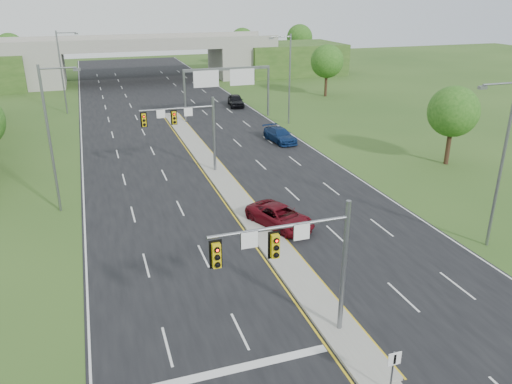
{
  "coord_description": "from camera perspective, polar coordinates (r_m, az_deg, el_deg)",
  "views": [
    {
      "loc": [
        -10.42,
        -18.04,
        15.59
      ],
      "look_at": [
        -0.4,
        11.77,
        3.0
      ],
      "focal_mm": 35.0,
      "sensor_mm": 36.0,
      "label": 1
    }
  ],
  "objects": [
    {
      "name": "sign_gantry",
      "position": [
        66.06,
        -3.42,
        12.77
      ],
      "size": [
        11.58,
        0.44,
        6.67
      ],
      "color": "slate",
      "rests_on": "ground"
    },
    {
      "name": "signal_mast_far",
      "position": [
        45.07,
        -7.67,
        7.68
      ],
      "size": [
        6.62,
        0.6,
        7.0
      ],
      "color": "slate",
      "rests_on": "ground"
    },
    {
      "name": "ground",
      "position": [
        26.02,
        9.47,
        -15.34
      ],
      "size": [
        240.0,
        240.0,
        0.0
      ],
      "primitive_type": "plane",
      "color": "#2D4E1C",
      "rests_on": "ground"
    },
    {
      "name": "car_far_b",
      "position": [
        56.18,
        2.76,
        6.52
      ],
      "size": [
        2.81,
        5.51,
        1.53
      ],
      "primitive_type": "imported",
      "rotation": [
        0.0,
        0.0,
        0.13
      ],
      "color": "#0D2451",
      "rests_on": "road"
    },
    {
      "name": "lightpole_l_far",
      "position": [
        73.71,
        -21.22,
        13.01
      ],
      "size": [
        2.85,
        0.25,
        11.0
      ],
      "color": "slate",
      "rests_on": "ground"
    },
    {
      "name": "tree_r_near",
      "position": [
        51.06,
        21.63,
        8.53
      ],
      "size": [
        4.8,
        4.8,
        7.6
      ],
      "color": "#382316",
      "rests_on": "ground"
    },
    {
      "name": "lightpole_r_far",
      "position": [
        63.42,
        3.7,
        13.17
      ],
      "size": [
        2.85,
        0.25,
        11.0
      ],
      "color": "slate",
      "rests_on": "ground"
    },
    {
      "name": "lightpole_r_near",
      "position": [
        34.4,
        26.16,
        3.53
      ],
      "size": [
        2.85,
        0.25,
        11.0
      ],
      "color": "slate",
      "rests_on": "ground"
    },
    {
      "name": "tree_r_mid",
      "position": [
        82.24,
        8.13,
        14.57
      ],
      "size": [
        5.2,
        5.2,
        8.12
      ],
      "color": "#382316",
      "rests_on": "ground"
    },
    {
      "name": "signal_mast_near",
      "position": [
        22.53,
        5.15,
        -7.12
      ],
      "size": [
        6.62,
        0.6,
        7.0
      ],
      "color": "slate",
      "rests_on": "ground"
    },
    {
      "name": "tree_back_b",
      "position": [
        113.31,
        -26.29,
        14.57
      ],
      "size": [
        5.6,
        5.6,
        8.32
      ],
      "color": "#382316",
      "rests_on": "ground"
    },
    {
      "name": "tree_back_c",
      "position": [
        117.64,
        -1.56,
        16.9
      ],
      "size": [
        5.6,
        5.6,
        8.32
      ],
      "color": "#382316",
      "rests_on": "ground"
    },
    {
      "name": "lane_markings",
      "position": [
        50.44,
        -6.45,
        3.7
      ],
      "size": [
        23.72,
        160.0,
        0.01
      ],
      "color": "gold",
      "rests_on": "road"
    },
    {
      "name": "road",
      "position": [
        56.26,
        -7.2,
        5.57
      ],
      "size": [
        24.0,
        160.0,
        0.02
      ],
      "primitive_type": "cube",
      "color": "black",
      "rests_on": "ground"
    },
    {
      "name": "keep_right_sign",
      "position": [
        22.12,
        15.42,
        -18.64
      ],
      "size": [
        0.6,
        0.13,
        2.2
      ],
      "color": "slate",
      "rests_on": "ground"
    },
    {
      "name": "car_far_a",
      "position": [
        35.59,
        2.77,
        -2.81
      ],
      "size": [
        4.35,
        6.0,
        1.52
      ],
      "primitive_type": "imported",
      "rotation": [
        0.0,
        0.0,
        0.38
      ],
      "color": "#570811",
      "rests_on": "road"
    },
    {
      "name": "overpass",
      "position": [
        99.33,
        -12.82,
        14.34
      ],
      "size": [
        80.0,
        14.0,
        8.1
      ],
      "color": "gray",
      "rests_on": "ground"
    },
    {
      "name": "car_far_c",
      "position": [
        74.58,
        -2.32,
        10.42
      ],
      "size": [
        2.64,
        5.19,
        1.69
      ],
      "primitive_type": "imported",
      "rotation": [
        0.0,
        0.0,
        -0.13
      ],
      "color": "black",
      "rests_on": "road"
    },
    {
      "name": "median",
      "position": [
        45.09,
        -4.07,
        1.67
      ],
      "size": [
        2.0,
        54.0,
        0.16
      ],
      "primitive_type": "cube",
      "color": "gray",
      "rests_on": "road"
    },
    {
      "name": "lightpole_l_mid",
      "position": [
        39.31,
        -22.33,
        6.21
      ],
      "size": [
        2.85,
        0.25,
        11.0
      ],
      "color": "slate",
      "rests_on": "ground"
    },
    {
      "name": "tree_back_d",
      "position": [
        122.45,
        5.0,
        17.18
      ],
      "size": [
        6.0,
        6.0,
        8.85
      ],
      "color": "#382316",
      "rests_on": "ground"
    }
  ]
}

